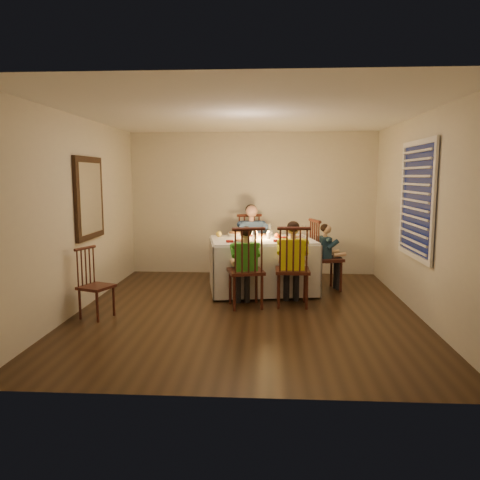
# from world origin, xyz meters

# --- Properties ---
(ground) EXTENTS (5.00, 5.00, 0.00)m
(ground) POSITION_xyz_m (0.00, 0.00, 0.00)
(ground) COLOR black
(ground) RESTS_ON ground
(wall_left) EXTENTS (0.02, 5.00, 2.60)m
(wall_left) POSITION_xyz_m (-2.25, 0.00, 1.30)
(wall_left) COLOR beige
(wall_left) RESTS_ON ground
(wall_right) EXTENTS (0.02, 5.00, 2.60)m
(wall_right) POSITION_xyz_m (2.25, 0.00, 1.30)
(wall_right) COLOR beige
(wall_right) RESTS_ON ground
(wall_back) EXTENTS (4.50, 0.02, 2.60)m
(wall_back) POSITION_xyz_m (0.00, 2.50, 1.30)
(wall_back) COLOR beige
(wall_back) RESTS_ON ground
(ceiling) EXTENTS (5.00, 5.00, 0.00)m
(ceiling) POSITION_xyz_m (0.00, 0.00, 2.60)
(ceiling) COLOR white
(ceiling) RESTS_ON wall_back
(dining_table) EXTENTS (1.77, 1.40, 0.81)m
(dining_table) POSITION_xyz_m (0.20, 1.09, 0.60)
(dining_table) COLOR silver
(dining_table) RESTS_ON ground
(chair_adult) EXTENTS (0.56, 0.55, 1.14)m
(chair_adult) POSITION_xyz_m (0.00, 1.95, 0.00)
(chair_adult) COLOR #34130E
(chair_adult) RESTS_ON ground
(chair_near_left) EXTENTS (0.56, 0.54, 1.14)m
(chair_near_left) POSITION_xyz_m (-0.02, 0.20, 0.00)
(chair_near_left) COLOR #34130E
(chair_near_left) RESTS_ON ground
(chair_near_right) EXTENTS (0.47, 0.45, 1.14)m
(chair_near_right) POSITION_xyz_m (0.63, 0.30, 0.00)
(chair_near_right) COLOR #34130E
(chair_near_right) RESTS_ON ground
(chair_end) EXTENTS (0.55, 0.57, 1.14)m
(chair_end) POSITION_xyz_m (1.21, 1.26, 0.00)
(chair_end) COLOR #34130E
(chair_end) RESTS_ON ground
(chair_extra) EXTENTS (0.47, 0.48, 0.91)m
(chair_extra) POSITION_xyz_m (-1.90, -0.41, 0.00)
(chair_extra) COLOR #34130E
(chair_extra) RESTS_ON ground
(adult) EXTENTS (0.59, 0.56, 1.32)m
(adult) POSITION_xyz_m (0.00, 1.95, 0.00)
(adult) COLOR #30487A
(adult) RESTS_ON ground
(child_green) EXTENTS (0.46, 0.44, 1.13)m
(child_green) POSITION_xyz_m (-0.02, 0.20, 0.00)
(child_green) COLOR green
(child_green) RESTS_ON ground
(child_yellow) EXTENTS (0.43, 0.39, 1.20)m
(child_yellow) POSITION_xyz_m (0.63, 0.30, 0.00)
(child_yellow) COLOR yellow
(child_yellow) RESTS_ON ground
(child_teal) EXTENTS (0.40, 0.42, 1.06)m
(child_teal) POSITION_xyz_m (1.21, 1.26, 0.00)
(child_teal) COLOR #1A3241
(child_teal) RESTS_ON ground
(setting_adult) EXTENTS (0.30, 0.30, 0.02)m
(setting_adult) POSITION_xyz_m (0.16, 1.43, 0.85)
(setting_adult) COLOR silver
(setting_adult) RESTS_ON dining_table
(setting_green) EXTENTS (0.30, 0.30, 0.02)m
(setting_green) POSITION_xyz_m (-0.10, 0.73, 0.85)
(setting_green) COLOR silver
(setting_green) RESTS_ON dining_table
(setting_yellow) EXTENTS (0.30, 0.30, 0.02)m
(setting_yellow) POSITION_xyz_m (0.60, 0.84, 0.85)
(setting_yellow) COLOR silver
(setting_yellow) RESTS_ON dining_table
(setting_teal) EXTENTS (0.30, 0.30, 0.02)m
(setting_teal) POSITION_xyz_m (0.70, 1.20, 0.85)
(setting_teal) COLOR silver
(setting_teal) RESTS_ON dining_table
(candle_left) EXTENTS (0.06, 0.06, 0.10)m
(candle_left) POSITION_xyz_m (0.10, 1.07, 0.89)
(candle_left) COLOR silver
(candle_left) RESTS_ON dining_table
(candle_right) EXTENTS (0.06, 0.06, 0.10)m
(candle_right) POSITION_xyz_m (0.30, 1.10, 0.89)
(candle_right) COLOR silver
(candle_right) RESTS_ON dining_table
(squash) EXTENTS (0.09, 0.09, 0.09)m
(squash) POSITION_xyz_m (-0.50, 1.31, 0.88)
(squash) COLOR yellow
(squash) RESTS_ON dining_table
(orange_fruit) EXTENTS (0.08, 0.08, 0.08)m
(orange_fruit) POSITION_xyz_m (0.43, 1.18, 0.88)
(orange_fruit) COLOR #F65C14
(orange_fruit) RESTS_ON dining_table
(serving_bowl) EXTENTS (0.24, 0.24, 0.06)m
(serving_bowl) POSITION_xyz_m (-0.25, 1.39, 0.86)
(serving_bowl) COLOR silver
(serving_bowl) RESTS_ON dining_table
(wall_mirror) EXTENTS (0.06, 0.95, 1.15)m
(wall_mirror) POSITION_xyz_m (-2.22, 0.30, 1.50)
(wall_mirror) COLOR black
(wall_mirror) RESTS_ON wall_left
(window_blinds) EXTENTS (0.07, 1.34, 1.54)m
(window_blinds) POSITION_xyz_m (2.21, 0.10, 1.50)
(window_blinds) COLOR #0D1335
(window_blinds) RESTS_ON wall_right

